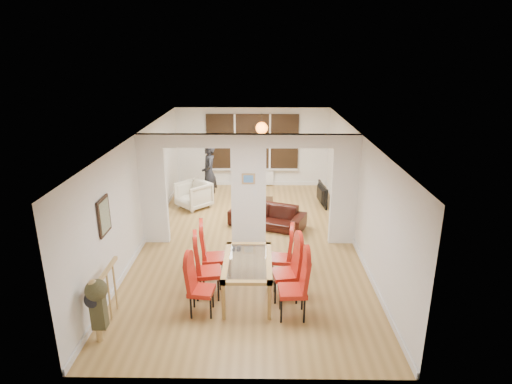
{
  "coord_description": "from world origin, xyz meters",
  "views": [
    {
      "loc": [
        0.29,
        -9.34,
        4.39
      ],
      "look_at": [
        0.16,
        0.6,
        1.05
      ],
      "focal_mm": 30.0,
      "sensor_mm": 36.0,
      "label": 1
    }
  ],
  "objects_px": {
    "bottle": "(251,194)",
    "coffee_table": "(257,202)",
    "dining_chair_lb": "(208,268)",
    "dining_chair_rb": "(286,270)",
    "dining_chair_lc": "(213,254)",
    "dining_chair_rc": "(281,255)",
    "dining_chair_ra": "(293,286)",
    "person": "(209,173)",
    "television": "(319,195)",
    "dining_table": "(248,278)",
    "dining_chair_la": "(201,287)",
    "bowl": "(252,198)",
    "armchair": "(194,195)",
    "sofa": "(267,216)"
  },
  "relations": [
    {
      "from": "dining_chair_la",
      "to": "dining_chair_lb",
      "type": "height_order",
      "value": "dining_chair_lb"
    },
    {
      "from": "person",
      "to": "coffee_table",
      "type": "xyz_separation_m",
      "value": [
        1.42,
        -0.31,
        -0.79
      ]
    },
    {
      "from": "dining_chair_la",
      "to": "sofa",
      "type": "xyz_separation_m",
      "value": [
        1.18,
        3.88,
        -0.24
      ]
    },
    {
      "from": "armchair",
      "to": "bottle",
      "type": "bearing_deg",
      "value": 51.97
    },
    {
      "from": "dining_chair_la",
      "to": "bowl",
      "type": "bearing_deg",
      "value": 90.31
    },
    {
      "from": "dining_chair_lb",
      "to": "sofa",
      "type": "relative_size",
      "value": 0.59
    },
    {
      "from": "dining_chair_lb",
      "to": "dining_chair_rb",
      "type": "bearing_deg",
      "value": -13.05
    },
    {
      "from": "dining_chair_rb",
      "to": "dining_chair_ra",
      "type": "bearing_deg",
      "value": -91.29
    },
    {
      "from": "dining_chair_lb",
      "to": "dining_chair_rb",
      "type": "height_order",
      "value": "dining_chair_rb"
    },
    {
      "from": "dining_chair_rc",
      "to": "dining_chair_lb",
      "type": "bearing_deg",
      "value": -146.56
    },
    {
      "from": "dining_table",
      "to": "dining_chair_la",
      "type": "distance_m",
      "value": 0.97
    },
    {
      "from": "dining_chair_la",
      "to": "coffee_table",
      "type": "xyz_separation_m",
      "value": [
        0.9,
        5.38,
        -0.41
      ]
    },
    {
      "from": "dining_chair_la",
      "to": "television",
      "type": "xyz_separation_m",
      "value": [
        2.73,
        5.54,
        -0.22
      ]
    },
    {
      "from": "dining_chair_ra",
      "to": "sofa",
      "type": "xyz_separation_m",
      "value": [
        -0.38,
        3.95,
        -0.3
      ]
    },
    {
      "from": "dining_chair_rc",
      "to": "person",
      "type": "bearing_deg",
      "value": 122.64
    },
    {
      "from": "dining_table",
      "to": "bowl",
      "type": "xyz_separation_m",
      "value": [
        -0.04,
        4.79,
        -0.13
      ]
    },
    {
      "from": "dining_table",
      "to": "dining_chair_rc",
      "type": "height_order",
      "value": "dining_chair_rc"
    },
    {
      "from": "bottle",
      "to": "coffee_table",
      "type": "bearing_deg",
      "value": -15.33
    },
    {
      "from": "bottle",
      "to": "dining_chair_rc",
      "type": "bearing_deg",
      "value": -80.59
    },
    {
      "from": "dining_chair_la",
      "to": "coffee_table",
      "type": "bearing_deg",
      "value": 88.66
    },
    {
      "from": "bottle",
      "to": "television",
      "type": "bearing_deg",
      "value": 3.21
    },
    {
      "from": "dining_table",
      "to": "dining_chair_rc",
      "type": "distance_m",
      "value": 0.9
    },
    {
      "from": "television",
      "to": "bowl",
      "type": "bearing_deg",
      "value": 90.07
    },
    {
      "from": "person",
      "to": "television",
      "type": "bearing_deg",
      "value": 76.18
    },
    {
      "from": "dining_chair_rb",
      "to": "dining_chair_lb",
      "type": "bearing_deg",
      "value": 167.45
    },
    {
      "from": "bowl",
      "to": "bottle",
      "type": "bearing_deg",
      "value": 107.74
    },
    {
      "from": "sofa",
      "to": "armchair",
      "type": "bearing_deg",
      "value": 169.05
    },
    {
      "from": "dining_chair_la",
      "to": "armchair",
      "type": "bearing_deg",
      "value": 108.27
    },
    {
      "from": "dining_chair_rb",
      "to": "person",
      "type": "height_order",
      "value": "person"
    },
    {
      "from": "dining_chair_lc",
      "to": "coffee_table",
      "type": "bearing_deg",
      "value": 71.27
    },
    {
      "from": "dining_table",
      "to": "bowl",
      "type": "distance_m",
      "value": 4.79
    },
    {
      "from": "dining_chair_la",
      "to": "coffee_table",
      "type": "relative_size",
      "value": 1.12
    },
    {
      "from": "dining_chair_la",
      "to": "dining_chair_lb",
      "type": "distance_m",
      "value": 0.57
    },
    {
      "from": "dining_table",
      "to": "dining_chair_lc",
      "type": "distance_m",
      "value": 0.92
    },
    {
      "from": "dining_chair_lc",
      "to": "person",
      "type": "xyz_separation_m",
      "value": [
        -0.6,
        4.55,
        0.33
      ]
    },
    {
      "from": "dining_table",
      "to": "coffee_table",
      "type": "distance_m",
      "value": 4.83
    },
    {
      "from": "person",
      "to": "bowl",
      "type": "height_order",
      "value": "person"
    },
    {
      "from": "sofa",
      "to": "coffee_table",
      "type": "distance_m",
      "value": 1.53
    },
    {
      "from": "dining_chair_lb",
      "to": "dining_table",
      "type": "bearing_deg",
      "value": -10.69
    },
    {
      "from": "dining_chair_rb",
      "to": "dining_chair_rc",
      "type": "distance_m",
      "value": 0.68
    },
    {
      "from": "dining_chair_rc",
      "to": "bottle",
      "type": "bearing_deg",
      "value": 108.82
    },
    {
      "from": "dining_table",
      "to": "dining_chair_la",
      "type": "height_order",
      "value": "dining_chair_la"
    },
    {
      "from": "sofa",
      "to": "bowl",
      "type": "xyz_separation_m",
      "value": [
        -0.44,
        1.47,
        -0.04
      ]
    },
    {
      "from": "dining_chair_rb",
      "to": "dining_chair_rc",
      "type": "height_order",
      "value": "dining_chair_rb"
    },
    {
      "from": "dining_chair_ra",
      "to": "coffee_table",
      "type": "bearing_deg",
      "value": 93.78
    },
    {
      "from": "dining_chair_la",
      "to": "bottle",
      "type": "bearing_deg",
      "value": 90.68
    },
    {
      "from": "dining_chair_la",
      "to": "dining_chair_lb",
      "type": "xyz_separation_m",
      "value": [
        0.06,
        0.56,
        0.05
      ]
    },
    {
      "from": "dining_table",
      "to": "dining_chair_lb",
      "type": "relative_size",
      "value": 1.36
    },
    {
      "from": "television",
      "to": "person",
      "type": "bearing_deg",
      "value": 82.1
    },
    {
      "from": "dining_table",
      "to": "dining_chair_lb",
      "type": "bearing_deg",
      "value": 179.67
    }
  ]
}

